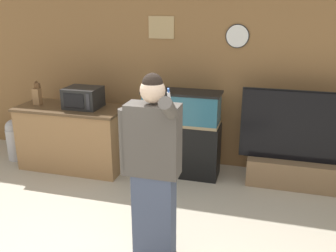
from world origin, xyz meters
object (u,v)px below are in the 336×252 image
aquarium_on_stand (181,133)px  person_standing (153,167)px  microwave (83,98)px  counter_island (73,137)px  trash_bin (15,139)px  tv_on_stand (298,160)px  knife_block (37,96)px

aquarium_on_stand → person_standing: size_ratio=0.67×
person_standing → microwave: bearing=132.9°
counter_island → trash_bin: 1.02m
counter_island → person_standing: (1.74, -1.63, 0.47)m
trash_bin → microwave: bearing=1.0°
counter_island → microwave: (0.20, 0.03, 0.60)m
person_standing → tv_on_stand: bearing=53.3°
tv_on_stand → trash_bin: (-4.15, -0.23, -0.05)m
aquarium_on_stand → person_standing: bearing=-84.6°
knife_block → trash_bin: bearing=178.1°
microwave → tv_on_stand: tv_on_stand is taller
microwave → trash_bin: size_ratio=0.76×
knife_block → trash_bin: size_ratio=0.53×
knife_block → aquarium_on_stand: 2.15m
person_standing → trash_bin: 3.27m
aquarium_on_stand → tv_on_stand: tv_on_stand is taller
counter_island → tv_on_stand: 3.15m
tv_on_stand → trash_bin: tv_on_stand is taller
trash_bin → aquarium_on_stand: bearing=4.2°
knife_block → tv_on_stand: (3.65, 0.25, -0.68)m
aquarium_on_stand → trash_bin: (-2.59, -0.19, -0.28)m
person_standing → trash_bin: (-2.76, 1.64, -0.60)m
aquarium_on_stand → microwave: bearing=-173.1°
person_standing → aquarium_on_stand: bearing=95.4°
trash_bin → counter_island: bearing=-0.8°
knife_block → microwave: bearing=3.0°
counter_island → tv_on_stand: tv_on_stand is taller
microwave → aquarium_on_stand: size_ratio=0.40×
microwave → knife_block: (-0.71, -0.04, -0.01)m
tv_on_stand → knife_block: bearing=-176.1°
counter_island → knife_block: 0.78m
aquarium_on_stand → trash_bin: bearing=-175.8°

